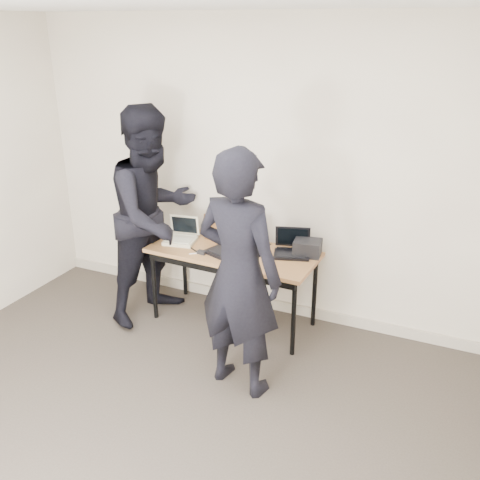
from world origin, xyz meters
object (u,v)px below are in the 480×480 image
Objects in this scene: leather_satchel at (225,226)px; laptop_beige at (181,237)px; laptop_center at (233,246)px; equipment_box at (307,248)px; laptop_right at (292,248)px; person_typist at (239,275)px; person_observer at (154,216)px; desk at (233,257)px.

laptop_beige is at bearing -149.66° from leather_satchel.
laptop_center is at bearing -13.03° from laptop_beige.
laptop_beige is at bearing -171.18° from equipment_box.
laptop_right is (1.03, 0.15, 0.01)m from laptop_beige.
laptop_center is 0.24× the size of person_typist.
laptop_center is at bearing -175.50° from laptop_right.
person_typist is at bearing -42.45° from laptop_center.
person_observer is at bearing -152.53° from laptop_center.
leather_satchel is (-0.19, 0.25, 0.06)m from laptop_center.
laptop_center is 0.52m from laptop_right.
laptop_right is (0.49, 0.19, -0.01)m from laptop_center.
laptop_beige is 0.33m from person_observer.
leather_satchel is 1.56× the size of equipment_box.
equipment_box is 1.04m from person_typist.
laptop_right is 0.20× the size of person_typist.
laptop_center reaches higher than desk.
person_observer reaches higher than laptop_right.
laptop_right is 0.19× the size of person_observer.
person_observer reaches higher than person_typist.
laptop_center is at bearing -52.09° from person_typist.
laptop_beige is 0.54m from laptop_center.
laptop_right reaches higher than desk.
equipment_box is at bearing -0.61° from laptop_beige.
laptop_beige is 0.16× the size of person_observer.
laptop_right is at bearing 40.83° from laptop_center.
laptop_center is (0.54, -0.03, 0.02)m from laptop_beige.
leather_satchel is at bearing -49.60° from person_typist.
person_observer reaches higher than laptop_beige.
person_observer is (-0.73, -0.12, 0.33)m from desk.
laptop_right is at bearing -83.91° from person_typist.
laptop_center reaches higher than equipment_box.
leather_satchel is 0.81m from equipment_box.
laptop_right reaches higher than laptop_beige.
leather_satchel is at bearing 147.18° from laptop_center.
person_observer is at bearing -168.48° from desk.
leather_satchel reaches higher than laptop_right.
leather_satchel reaches higher than desk.
laptop_right is 1.03× the size of leather_satchel.
desk is 0.80m from person_observer.
person_typist is 0.94× the size of person_observer.
person_observer reaches higher than equipment_box.
leather_satchel is 1.21m from person_typist.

